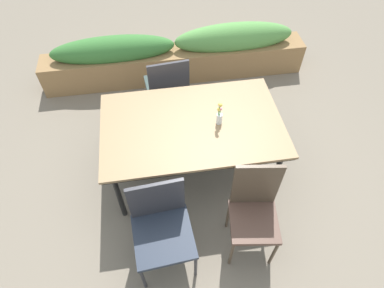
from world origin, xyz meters
The scene contains 7 objects.
ground_plane centered at (0.00, 0.00, 0.00)m, with size 12.00×12.00×0.00m, color #756B5B.
dining_table centered at (-0.03, 0.07, 0.71)m, with size 1.72×1.07×0.76m.
chair_near_left centered at (-0.43, -0.78, 0.50)m, with size 0.53×0.53×0.89m.
chair_near_right centered at (0.37, -0.78, 0.57)m, with size 0.46×0.46×1.02m.
chair_far_side centered at (-0.19, 0.91, 0.52)m, with size 0.52×0.52×0.94m.
flower_vase centered at (0.22, 0.04, 0.87)m, with size 0.06×0.06×0.27m.
planter_box centered at (0.01, 1.72, 0.35)m, with size 3.56×0.39×0.75m.
Camera 1 is at (-0.35, -2.01, 3.05)m, focal length 30.66 mm.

